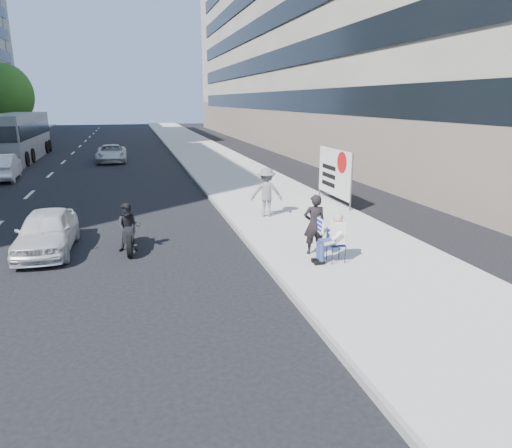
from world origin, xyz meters
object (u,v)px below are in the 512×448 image
object	(u,v)px
jogger	(267,192)
pedestrian_woman	(314,224)
white_sedan_near	(47,231)
white_sedan_far	(111,153)
white_sedan_mid	(2,167)
seated_protester	(332,235)
protest_banner	(334,173)
motorcycle	(129,230)
bus	(18,137)

from	to	relation	value
jogger	pedestrian_woman	bearing A→B (deg)	105.48
white_sedan_near	white_sedan_far	distance (m)	20.39
white_sedan_near	white_sedan_mid	distance (m)	14.73
seated_protester	white_sedan_far	distance (m)	24.50
pedestrian_woman	protest_banner	size ratio (longest dim) A/B	0.54
protest_banner	white_sedan_mid	size ratio (longest dim) A/B	0.71
jogger	white_sedan_near	world-z (taller)	jogger
motorcycle	jogger	bearing A→B (deg)	31.19
motorcycle	seated_protester	bearing A→B (deg)	-23.53
pedestrian_woman	motorcycle	bearing A→B (deg)	-14.61
jogger	motorcycle	world-z (taller)	jogger
seated_protester	protest_banner	xyz separation A→B (m)	(3.06, 6.61, 0.53)
white_sedan_mid	bus	world-z (taller)	bus
bus	protest_banner	bearing A→B (deg)	-52.56
jogger	bus	bearing A→B (deg)	-45.46
seated_protester	white_sedan_mid	size ratio (longest dim) A/B	0.30
pedestrian_woman	white_sedan_near	size ratio (longest dim) A/B	0.46
white_sedan_near	white_sedan_far	bearing A→B (deg)	88.30
protest_banner	motorcycle	xyz separation A→B (m)	(-8.17, -3.82, -0.76)
motorcycle	pedestrian_woman	bearing A→B (deg)	-17.40
jogger	pedestrian_woman	size ratio (longest dim) A/B	1.06
white_sedan_near	bus	size ratio (longest dim) A/B	0.30
white_sedan_near	white_sedan_far	xyz separation A→B (m)	(1.12, 20.36, -0.00)
white_sedan_far	pedestrian_woman	bearing A→B (deg)	-75.46
white_sedan_mid	motorcycle	distance (m)	16.04
jogger	protest_banner	size ratio (longest dim) A/B	0.58
seated_protester	white_sedan_mid	xyz separation A→B (m)	(-11.84, 17.35, -0.16)
protest_banner	white_sedan_far	bearing A→B (deg)	118.67
jogger	motorcycle	xyz separation A→B (m)	(-4.85, -2.37, -0.40)
white_sedan_far	motorcycle	size ratio (longest dim) A/B	2.14
jogger	motorcycle	distance (m)	5.41
white_sedan_mid	white_sedan_far	world-z (taller)	white_sedan_mid
protest_banner	bus	size ratio (longest dim) A/B	0.25
seated_protester	motorcycle	size ratio (longest dim) A/B	0.64
seated_protester	pedestrian_woman	size ratio (longest dim) A/B	0.78
jogger	bus	xyz separation A→B (m)	(-12.64, 22.06, 0.60)
jogger	white_sedan_mid	world-z (taller)	jogger
white_sedan_near	jogger	bearing A→B (deg)	15.95
protest_banner	white_sedan_far	distance (m)	19.47
white_sedan_near	motorcycle	bearing A→B (deg)	-11.43
white_sedan_far	motorcycle	distance (m)	20.92
seated_protester	motorcycle	xyz separation A→B (m)	(-5.10, 2.79, -0.24)
bus	white_sedan_near	bearing A→B (deg)	-77.33
pedestrian_woman	motorcycle	distance (m)	5.33
bus	seated_protester	bearing A→B (deg)	-64.96
jogger	protest_banner	xyz separation A→B (m)	(3.31, 1.45, 0.37)
seated_protester	white_sedan_far	bearing A→B (deg)	104.84
white_sedan_near	bus	bearing A→B (deg)	104.40
seated_protester	jogger	bearing A→B (deg)	92.77
protest_banner	bus	bearing A→B (deg)	127.74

